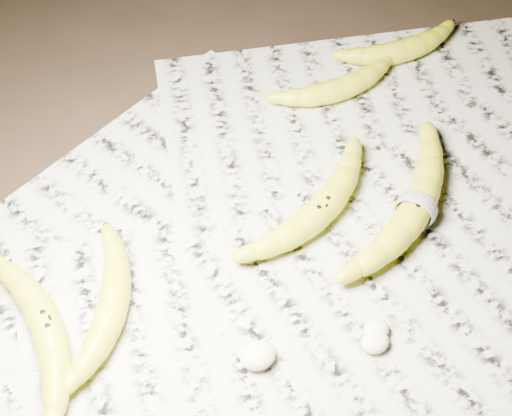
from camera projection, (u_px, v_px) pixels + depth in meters
name	position (u px, v px, depth m)	size (l,w,h in m)	color
ground	(277.00, 240.00, 0.85)	(3.00, 3.00, 0.00)	black
newspaper_patch	(303.00, 248.00, 0.84)	(0.90, 0.70, 0.01)	#AEAA95
banana_left_a	(46.00, 326.00, 0.75)	(0.20, 0.06, 0.04)	gold
banana_left_b	(112.00, 306.00, 0.76)	(0.18, 0.06, 0.03)	gold
banana_center	(321.00, 209.00, 0.84)	(0.20, 0.06, 0.04)	gold
banana_taped	(417.00, 207.00, 0.84)	(0.24, 0.06, 0.04)	gold
banana_upper_a	(341.00, 86.00, 0.97)	(0.17, 0.05, 0.03)	gold
banana_upper_b	(403.00, 49.00, 1.02)	(0.16, 0.05, 0.03)	gold
measuring_tape	(417.00, 207.00, 0.84)	(0.05, 0.05, 0.00)	white
flesh_chunk_a	(258.00, 354.00, 0.74)	(0.04, 0.03, 0.02)	beige
flesh_chunk_b	(376.00, 340.00, 0.75)	(0.03, 0.03, 0.02)	beige
flesh_chunk_c	(377.00, 328.00, 0.76)	(0.03, 0.02, 0.02)	beige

